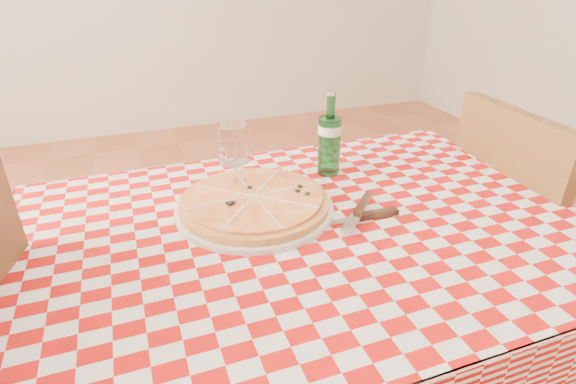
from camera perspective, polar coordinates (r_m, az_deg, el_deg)
name	(u,v)px	position (r m, az deg, el deg)	size (l,w,h in m)	color
dining_table	(305,261)	(1.07, 2.13, -8.77)	(1.20, 0.80, 0.75)	brown
tablecloth	(305,227)	(1.02, 2.22, -4.48)	(1.30, 0.90, 0.01)	#A20C09
chair_near	(518,232)	(1.58, 27.14, -4.51)	(0.45, 0.45, 0.93)	brown
pizza_plate	(254,201)	(1.07, -4.29, -1.18)	(0.38, 0.38, 0.05)	#B8803D
water_bottle	(330,133)	(1.23, 5.31, 7.41)	(0.07, 0.07, 0.23)	#175E26
wine_glass	(235,160)	(1.12, -6.75, 4.03)	(0.07, 0.07, 0.19)	white
cutlery	(357,215)	(1.04, 8.75, -2.88)	(0.26, 0.22, 0.03)	silver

